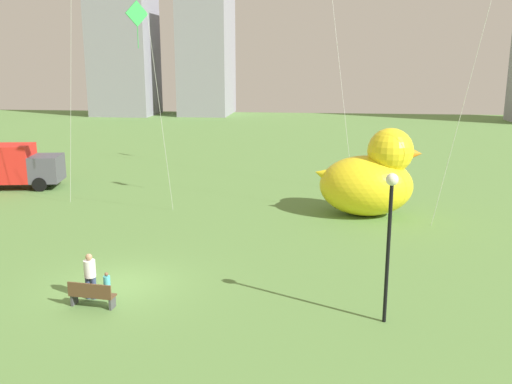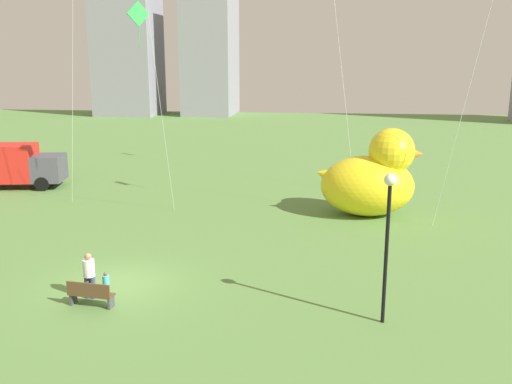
% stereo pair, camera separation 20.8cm
% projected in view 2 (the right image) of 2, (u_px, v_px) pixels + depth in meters
% --- Properties ---
extents(ground_plane, '(140.00, 140.00, 0.00)m').
position_uv_depth(ground_plane, '(119.00, 285.00, 20.91)').
color(ground_plane, '#5D8843').
extents(park_bench, '(1.62, 0.62, 0.90)m').
position_uv_depth(park_bench, '(90.00, 294.00, 18.95)').
color(park_bench, brown).
rests_on(park_bench, ground).
extents(person_adult, '(0.41, 0.41, 1.66)m').
position_uv_depth(person_adult, '(89.00, 274.00, 19.55)').
color(person_adult, '#38476B').
rests_on(person_adult, ground).
extents(person_child, '(0.24, 0.24, 0.97)m').
position_uv_depth(person_child, '(106.00, 284.00, 19.65)').
color(person_child, silver).
rests_on(person_child, ground).
extents(giant_inflatable_duck, '(5.69, 3.65, 4.72)m').
position_uv_depth(giant_inflatable_duck, '(371.00, 179.00, 29.81)').
color(giant_inflatable_duck, yellow).
rests_on(giant_inflatable_duck, ground).
extents(lamppost, '(0.39, 0.39, 4.86)m').
position_uv_depth(lamppost, '(388.00, 220.00, 17.16)').
color(lamppost, black).
rests_on(lamppost, ground).
extents(box_truck, '(6.73, 3.41, 2.85)m').
position_uv_depth(box_truck, '(10.00, 166.00, 36.41)').
color(box_truck, red).
rests_on(box_truck, ground).
extents(city_skyline, '(69.70, 15.05, 37.36)m').
position_uv_depth(city_skyline, '(319.00, 7.00, 77.28)').
color(city_skyline, gray).
rests_on(city_skyline, ground).
extents(kite_green, '(1.73, 2.20, 11.08)m').
position_uv_depth(kite_green, '(140.00, 23.00, 28.29)').
color(kite_green, silver).
rests_on(kite_green, ground).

